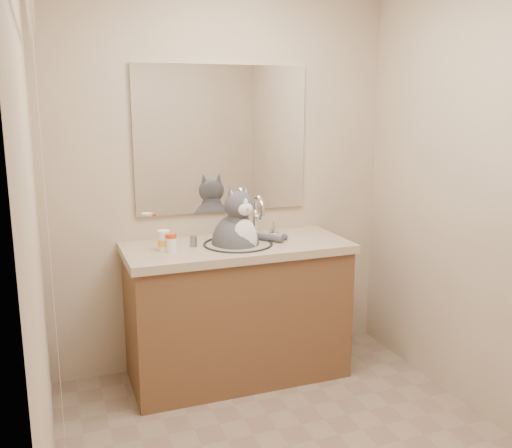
{
  "coord_description": "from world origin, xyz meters",
  "views": [
    {
      "loc": [
        -1.05,
        -2.17,
        1.69
      ],
      "look_at": [
        0.0,
        0.65,
        1.03
      ],
      "focal_mm": 40.0,
      "sensor_mm": 36.0,
      "label": 1
    }
  ],
  "objects_px": {
    "cat": "(237,240)",
    "grey_canister": "(193,241)",
    "pill_bottle_redcap": "(171,243)",
    "pill_bottle_orange": "(164,241)"
  },
  "relations": [
    {
      "from": "pill_bottle_redcap",
      "to": "pill_bottle_orange",
      "type": "height_order",
      "value": "pill_bottle_orange"
    },
    {
      "from": "cat",
      "to": "grey_canister",
      "type": "bearing_deg",
      "value": 160.91
    },
    {
      "from": "pill_bottle_orange",
      "to": "grey_canister",
      "type": "relative_size",
      "value": 1.81
    },
    {
      "from": "pill_bottle_redcap",
      "to": "grey_canister",
      "type": "xyz_separation_m",
      "value": [
        0.15,
        0.07,
        -0.02
      ]
    },
    {
      "from": "cat",
      "to": "pill_bottle_redcap",
      "type": "relative_size",
      "value": 5.33
    },
    {
      "from": "cat",
      "to": "grey_canister",
      "type": "distance_m",
      "value": 0.26
    },
    {
      "from": "cat",
      "to": "grey_canister",
      "type": "height_order",
      "value": "cat"
    },
    {
      "from": "pill_bottle_orange",
      "to": "grey_canister",
      "type": "distance_m",
      "value": 0.19
    },
    {
      "from": "pill_bottle_redcap",
      "to": "pill_bottle_orange",
      "type": "relative_size",
      "value": 0.9
    },
    {
      "from": "grey_canister",
      "to": "pill_bottle_redcap",
      "type": "bearing_deg",
      "value": -153.52
    }
  ]
}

